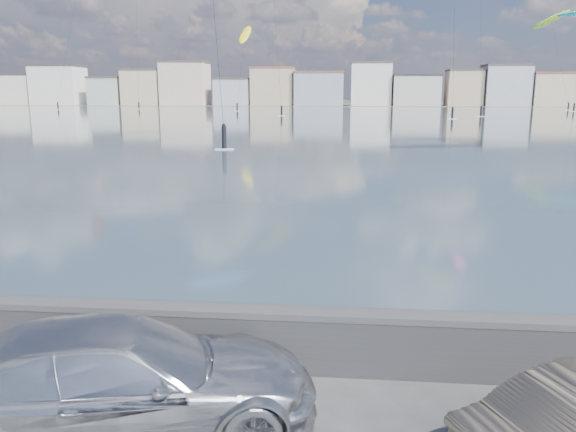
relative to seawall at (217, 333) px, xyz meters
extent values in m
cube|color=#394B56|center=(0.00, 88.80, -0.58)|extent=(500.00, 177.00, 0.00)
cube|color=#4C473D|center=(0.00, 197.30, -0.57)|extent=(500.00, 60.00, 0.00)
cube|color=#28282B|center=(0.00, 0.00, -0.13)|extent=(400.00, 0.35, 0.90)
cylinder|color=#28282B|center=(0.00, 0.00, 0.32)|extent=(400.00, 0.36, 0.36)
cube|color=silver|center=(-112.00, 183.30, 4.42)|extent=(14.00, 11.00, 10.00)
cube|color=#383330|center=(-112.00, 183.30, 9.72)|extent=(14.28, 11.22, 0.60)
cube|color=white|center=(-96.50, 183.30, 5.92)|extent=(16.00, 12.00, 13.00)
cube|color=#383330|center=(-96.50, 183.30, 12.72)|extent=(16.32, 12.24, 0.60)
cube|color=#B7C6BC|center=(-79.00, 183.30, 3.92)|extent=(11.00, 10.00, 9.00)
cube|color=#4C423D|center=(-79.00, 183.30, 8.72)|extent=(11.22, 10.20, 0.60)
cube|color=beige|center=(-66.00, 183.30, 5.17)|extent=(13.00, 11.00, 11.50)
cube|color=#4C423D|center=(-66.00, 183.30, 11.22)|extent=(13.26, 11.22, 0.60)
cube|color=beige|center=(-51.50, 183.30, 6.42)|extent=(15.00, 12.00, 14.00)
cube|color=#4C423D|center=(-51.50, 183.30, 13.72)|extent=(15.30, 12.24, 0.60)
cube|color=#B2B7C6|center=(-35.00, 183.30, 3.67)|extent=(12.00, 10.00, 8.50)
cube|color=#4C423D|center=(-35.00, 183.30, 8.22)|extent=(12.24, 10.20, 0.60)
cube|color=#CCB293|center=(-21.50, 183.30, 5.42)|extent=(14.00, 11.00, 12.00)
cube|color=brown|center=(-21.50, 183.30, 11.72)|extent=(14.28, 11.22, 0.60)
cube|color=#9EA8B7|center=(-6.00, 183.30, 4.67)|extent=(16.00, 13.00, 10.50)
cube|color=brown|center=(-6.00, 183.30, 10.22)|extent=(16.32, 13.26, 0.60)
cube|color=white|center=(11.00, 183.30, 6.17)|extent=(13.00, 10.00, 13.50)
cube|color=#4C423D|center=(11.00, 183.30, 13.22)|extent=(13.26, 10.20, 0.60)
cube|color=beige|center=(25.50, 183.30, 4.17)|extent=(15.00, 12.00, 9.50)
cube|color=#2D2D33|center=(25.50, 183.30, 9.22)|extent=(15.30, 12.24, 0.60)
cube|color=#CCB293|center=(41.00, 183.30, 4.92)|extent=(11.00, 9.00, 11.00)
cube|color=#4C423D|center=(41.00, 183.30, 10.72)|extent=(11.22, 9.18, 0.60)
cube|color=#B2B7C6|center=(54.00, 183.30, 5.67)|extent=(14.00, 11.00, 12.50)
cube|color=#4C423D|center=(54.00, 183.30, 12.22)|extent=(14.28, 11.22, 0.60)
cube|color=beige|center=(69.50, 183.30, 4.42)|extent=(16.00, 12.00, 10.00)
cube|color=brown|center=(69.50, 183.30, 9.72)|extent=(16.32, 12.24, 0.60)
imported|color=#B5B8BD|center=(-0.83, -1.82, 0.15)|extent=(5.37, 3.33, 1.45)
cube|color=white|center=(-71.38, 133.07, -0.53)|extent=(1.40, 0.42, 0.08)
cylinder|color=black|center=(-71.38, 133.07, 0.37)|extent=(0.36, 0.36, 1.70)
sphere|color=black|center=(-71.38, 133.07, 1.27)|extent=(0.28, 0.28, 0.28)
cylinder|color=black|center=(-70.53, 140.16, 17.13)|extent=(1.73, 14.21, 32.84)
cube|color=white|center=(-51.79, 138.50, -0.53)|extent=(1.40, 0.42, 0.08)
cylinder|color=black|center=(-51.79, 138.50, 0.37)|extent=(0.36, 0.36, 1.70)
sphere|color=black|center=(-51.79, 138.50, 1.27)|extent=(0.28, 0.28, 0.28)
cylinder|color=black|center=(-53.47, 144.75, 18.93)|extent=(3.38, 12.53, 36.43)
ellipsoid|color=yellow|center=(-23.37, 140.28, 18.19)|extent=(3.49, 8.70, 6.00)
cube|color=white|center=(-22.94, 125.09, -0.53)|extent=(1.40, 0.42, 0.08)
cylinder|color=black|center=(-22.94, 125.09, 0.37)|extent=(0.36, 0.36, 1.70)
sphere|color=black|center=(-22.94, 125.09, 1.27)|extent=(0.28, 0.28, 0.28)
cylinder|color=black|center=(-23.15, 132.68, 9.45)|extent=(0.47, 15.21, 17.49)
cube|color=white|center=(-7.06, 34.32, -0.53)|extent=(1.40, 0.42, 0.08)
cylinder|color=black|center=(-7.06, 34.32, 0.37)|extent=(0.36, 0.36, 1.70)
sphere|color=black|center=(-7.06, 34.32, 1.27)|extent=(0.28, 0.28, 0.28)
cylinder|color=black|center=(-8.54, 39.45, 7.04)|extent=(3.00, 10.29, 12.67)
ellipsoid|color=#8CD826|center=(55.22, 150.39, 22.14)|extent=(9.80, 4.08, 6.24)
cube|color=white|center=(57.71, 139.68, -0.53)|extent=(1.40, 0.42, 0.08)
cylinder|color=black|center=(57.71, 139.68, 0.37)|extent=(0.36, 0.36, 1.70)
sphere|color=black|center=(57.71, 139.68, 1.27)|extent=(0.28, 0.28, 0.28)
cylinder|color=black|center=(56.47, 145.04, 11.43)|extent=(2.52, 10.74, 21.43)
cube|color=white|center=(27.00, 98.49, -0.53)|extent=(1.40, 0.42, 0.08)
cylinder|color=black|center=(27.00, 98.49, 0.37)|extent=(0.36, 0.36, 1.70)
sphere|color=black|center=(27.00, 98.49, 1.27)|extent=(0.28, 0.28, 0.28)
cylinder|color=black|center=(27.39, 105.03, 15.99)|extent=(0.82, 13.11, 30.56)
cube|color=white|center=(55.45, 130.30, -0.53)|extent=(1.40, 0.42, 0.08)
cylinder|color=black|center=(55.45, 130.30, 0.37)|extent=(0.36, 0.36, 1.70)
sphere|color=black|center=(55.45, 130.30, 1.27)|extent=(0.28, 0.28, 0.28)
cube|color=white|center=(19.94, 87.92, -0.53)|extent=(1.40, 0.42, 0.08)
cylinder|color=black|center=(19.94, 87.92, 0.37)|extent=(0.36, 0.36, 1.70)
sphere|color=black|center=(19.94, 87.92, 1.27)|extent=(0.28, 0.28, 0.28)
cylinder|color=black|center=(20.45, 94.15, 15.93)|extent=(1.05, 12.50, 30.44)
cube|color=white|center=(-9.49, 98.05, -0.53)|extent=(1.40, 0.42, 0.08)
cylinder|color=black|center=(-9.49, 98.05, 0.37)|extent=(0.36, 0.36, 1.70)
sphere|color=black|center=(-9.49, 98.05, 1.27)|extent=(0.28, 0.28, 0.28)
cylinder|color=black|center=(-10.89, 103.08, 13.27)|extent=(2.84, 10.08, 25.10)
camera|label=1|loc=(1.90, -8.06, 3.69)|focal=35.00mm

